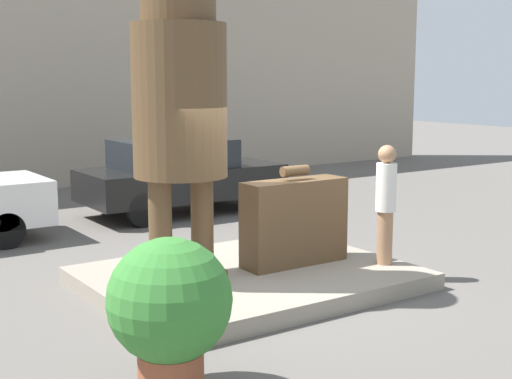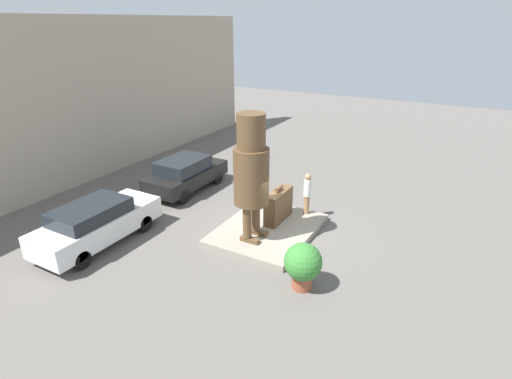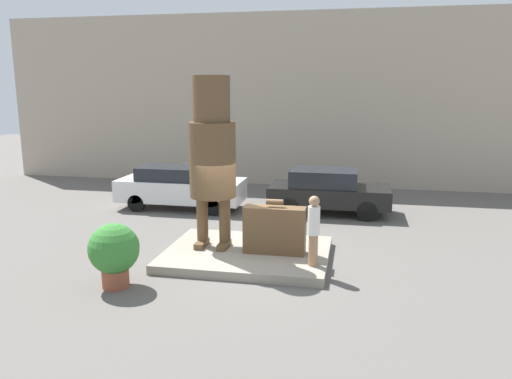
{
  "view_description": "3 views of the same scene",
  "coord_description": "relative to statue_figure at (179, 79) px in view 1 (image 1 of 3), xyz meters",
  "views": [
    {
      "loc": [
        -5.32,
        -7.95,
        2.88
      ],
      "look_at": [
        -0.05,
        -0.26,
        1.4
      ],
      "focal_mm": 50.0,
      "sensor_mm": 36.0,
      "label": 1
    },
    {
      "loc": [
        -11.82,
        -6.08,
        7.43
      ],
      "look_at": [
        -0.45,
        0.26,
        1.89
      ],
      "focal_mm": 28.0,
      "sensor_mm": 36.0,
      "label": 2
    },
    {
      "loc": [
        2.7,
        -12.22,
        4.43
      ],
      "look_at": [
        0.19,
        0.25,
        1.81
      ],
      "focal_mm": 35.0,
      "sensor_mm": 36.0,
      "label": 3
    }
  ],
  "objects": [
    {
      "name": "pedestal",
      "position": [
        0.95,
        -0.16,
        -2.74
      ],
      "size": [
        4.24,
        3.3,
        0.23
      ],
      "color": "gray",
      "rests_on": "ground_plane"
    },
    {
      "name": "giant_suitcase",
      "position": [
        1.69,
        -0.23,
        -2.01
      ],
      "size": [
        1.58,
        0.49,
        1.42
      ],
      "color": "brown",
      "rests_on": "pedestal"
    },
    {
      "name": "parked_car_black",
      "position": [
        2.72,
        5.11,
        -2.01
      ],
      "size": [
        4.23,
        1.85,
        1.59
      ],
      "color": "black",
      "rests_on": "ground_plane"
    },
    {
      "name": "planter_pot",
      "position": [
        -1.55,
        -2.62,
        -2.02
      ],
      "size": [
        1.14,
        1.14,
        1.47
      ],
      "color": "brown",
      "rests_on": "ground_plane"
    },
    {
      "name": "statue_figure",
      "position": [
        0.0,
        0.0,
        0.0
      ],
      "size": [
        1.21,
        1.21,
        4.49
      ],
      "color": "brown",
      "rests_on": "pedestal"
    },
    {
      "name": "ground_plane",
      "position": [
        0.95,
        -0.16,
        -2.86
      ],
      "size": [
        60.0,
        60.0,
        0.0
      ],
      "primitive_type": "plane",
      "color": "#605B56"
    },
    {
      "name": "building_backdrop",
      "position": [
        0.95,
        10.31,
        0.98
      ],
      "size": [
        28.0,
        0.6,
        7.67
      ],
      "color": "tan",
      "rests_on": "ground_plane"
    },
    {
      "name": "tourist",
      "position": [
        2.74,
        -0.97,
        -1.69
      ],
      "size": [
        0.29,
        0.29,
        1.71
      ],
      "color": "#A87A56",
      "rests_on": "pedestal"
    }
  ]
}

